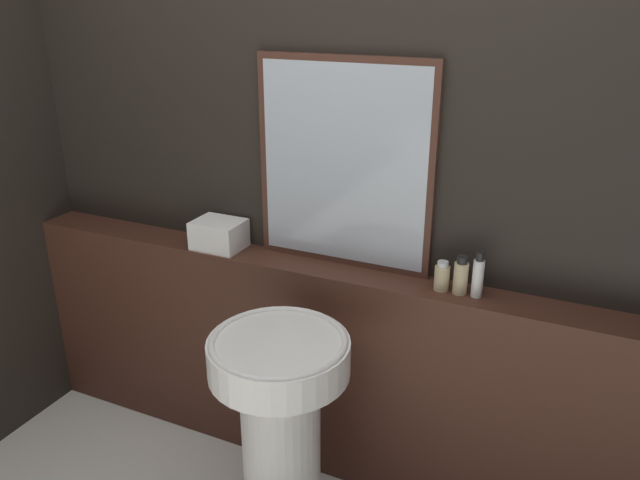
{
  "coord_description": "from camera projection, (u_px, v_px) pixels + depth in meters",
  "views": [
    {
      "loc": [
        0.95,
        -0.82,
        1.94
      ],
      "look_at": [
        0.05,
        1.12,
        1.09
      ],
      "focal_mm": 35.0,
      "sensor_mm": 36.0,
      "label": 1
    }
  ],
  "objects": [
    {
      "name": "pedestal_sink",
      "position": [
        281.0,
        418.0,
        2.23
      ],
      "size": [
        0.49,
        0.49,
        0.85
      ],
      "color": "white",
      "rests_on": "ground_plane"
    },
    {
      "name": "vanity_counter",
      "position": [
        318.0,
        367.0,
        2.63
      ],
      "size": [
        2.76,
        0.18,
        0.94
      ],
      "color": "#422319",
      "rests_on": "ground_plane"
    },
    {
      "name": "shampoo_bottle",
      "position": [
        442.0,
        277.0,
        2.25
      ],
      "size": [
        0.05,
        0.05,
        0.11
      ],
      "color": "#C6B284",
      "rests_on": "vanity_counter"
    },
    {
      "name": "wall_back",
      "position": [
        330.0,
        181.0,
        2.44
      ],
      "size": [
        8.0,
        0.06,
        2.5
      ],
      "color": "black",
      "rests_on": "ground_plane"
    },
    {
      "name": "towel_stack",
      "position": [
        219.0,
        234.0,
        2.61
      ],
      "size": [
        0.2,
        0.16,
        0.12
      ],
      "color": "white",
      "rests_on": "vanity_counter"
    },
    {
      "name": "conditioner_bottle",
      "position": [
        461.0,
        276.0,
        2.21
      ],
      "size": [
        0.05,
        0.05,
        0.14
      ],
      "color": "#C6B284",
      "rests_on": "vanity_counter"
    },
    {
      "name": "lotion_bottle",
      "position": [
        478.0,
        276.0,
        2.19
      ],
      "size": [
        0.04,
        0.04,
        0.17
      ],
      "color": "white",
      "rests_on": "vanity_counter"
    },
    {
      "name": "mirror",
      "position": [
        344.0,
        165.0,
        2.34
      ],
      "size": [
        0.7,
        0.03,
        0.8
      ],
      "color": "#47281E",
      "rests_on": "vanity_counter"
    }
  ]
}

